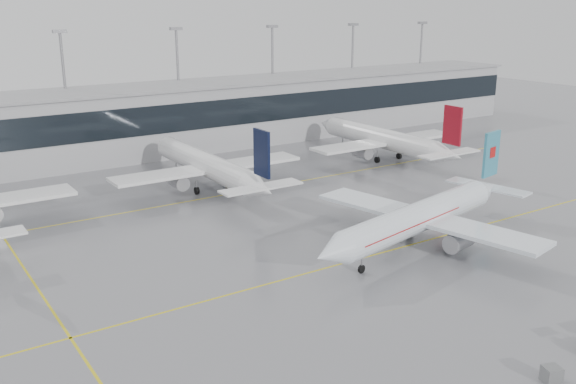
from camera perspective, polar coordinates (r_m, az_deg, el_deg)
ground at (r=70.74m, az=5.40°, el=-6.20°), size 320.00×320.00×0.00m
taxi_line_main at (r=70.74m, az=5.40°, el=-6.20°), size 120.00×0.25×0.01m
taxi_line_north at (r=94.53m, az=-6.03°, el=-0.31°), size 120.00×0.25×0.01m
taxi_line_cross at (r=71.87m, az=-21.97°, el=-7.02°), size 0.25×60.00×0.01m
terminal at (r=121.75m, az=-13.16°, el=6.05°), size 180.00×15.00×12.00m
terminal_glass at (r=114.54m, az=-11.86°, el=6.25°), size 180.00×0.20×5.00m
terminal_roof at (r=120.82m, az=-13.35°, el=8.94°), size 182.00×16.00×0.40m
light_masts at (r=126.30m, az=-14.36°, el=9.71°), size 156.40×1.00×22.60m
air_canada_jet at (r=75.71m, az=12.02°, el=-2.06°), size 35.96×29.05×11.32m
parked_jet_c at (r=96.73m, az=-7.11°, el=2.32°), size 29.64×36.96×11.72m
parked_jet_d at (r=116.08m, az=8.57°, el=4.65°), size 29.64×36.96×11.72m
gse_unit at (r=53.35m, az=22.38°, el=-14.78°), size 1.59×1.53×1.27m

